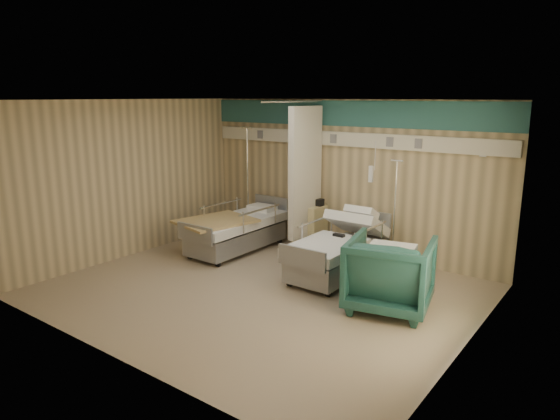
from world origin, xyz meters
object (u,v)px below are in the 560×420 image
Objects in this scene: bed_left at (237,234)px; visitor_armchair at (390,274)px; iv_stand_left at (248,214)px; bed_right at (339,256)px; iv_stand_right at (393,244)px; bedside_cabinet at (310,227)px.

visitor_armchair reaches higher than bed_left.
visitor_armchair is 4.24m from iv_stand_left.
bed_right is at bearing -44.07° from visitor_armchair.
visitor_armchair is 0.61× the size of iv_stand_right.
visitor_armchair is 1.88m from iv_stand_right.
bed_right is at bearing 0.00° from bed_left.
bed_left is 1.18× the size of iv_stand_right.
bed_left is 2.54× the size of bedside_cabinet.
visitor_armchair is at bearing -12.35° from bed_left.
bedside_cabinet is at bearing -0.09° from iv_stand_left.
visitor_armchair reaches higher than bed_right.
bed_right is 1.94× the size of visitor_armchair.
iv_stand_left is at bearing 118.01° from bed_left.
visitor_armchair is at bearing -22.93° from iv_stand_left.
bed_right is 1.18× the size of iv_stand_right.
iv_stand_right is at bearing 19.95° from bed_left.
iv_stand_right is (0.50, 0.98, 0.06)m from bed_right.
bed_left is 0.96× the size of iv_stand_left.
visitor_armchair is at bearing -67.25° from iv_stand_right.
bed_right and bed_left have the same top height.
iv_stand_right is (2.70, 0.98, 0.06)m from bed_left.
iv_stand_right is (1.65, 0.08, -0.05)m from bedside_cabinet.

